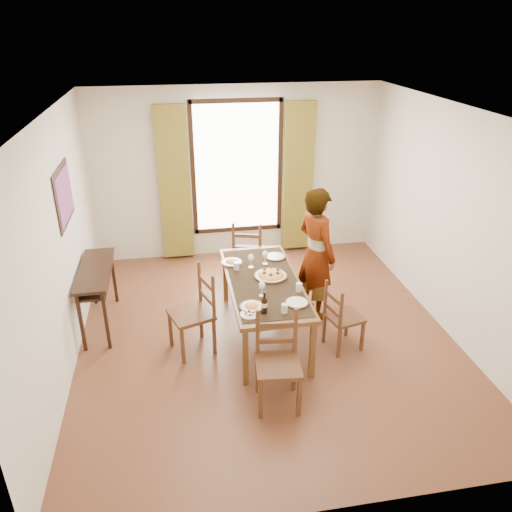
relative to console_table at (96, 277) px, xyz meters
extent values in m
plane|color=#562B1B|center=(2.03, -0.60, -0.68)|extent=(5.00, 5.00, 0.00)
cube|color=beige|center=(2.03, 1.90, 0.67)|extent=(4.50, 0.10, 2.70)
cube|color=beige|center=(2.03, -3.10, 0.67)|extent=(4.50, 0.10, 2.70)
cube|color=beige|center=(-0.22, -0.60, 0.67)|extent=(0.10, 5.00, 2.70)
cube|color=beige|center=(4.28, -0.60, 0.67)|extent=(0.10, 5.00, 2.70)
cube|color=white|center=(2.03, -0.60, 2.04)|extent=(4.50, 5.00, 0.04)
cube|color=white|center=(2.03, 1.87, 0.77)|extent=(1.30, 0.04, 2.00)
cube|color=olive|center=(1.05, 1.81, 0.57)|extent=(0.48, 0.10, 2.40)
cube|color=olive|center=(3.01, 1.81, 0.57)|extent=(0.48, 0.10, 2.40)
cube|color=black|center=(-0.21, 0.00, 1.07)|extent=(0.02, 0.86, 0.66)
cube|color=red|center=(-0.20, 0.00, 1.07)|extent=(0.01, 0.76, 0.56)
cube|color=black|center=(0.00, 0.00, 0.10)|extent=(0.38, 1.20, 0.04)
cube|color=black|center=(0.00, 0.00, -0.02)|extent=(0.34, 1.10, 0.03)
cube|color=black|center=(-0.14, -0.55, -0.30)|extent=(0.04, 0.04, 0.76)
cube|color=black|center=(-0.14, 0.55, -0.30)|extent=(0.04, 0.04, 0.76)
cube|color=black|center=(0.14, -0.55, -0.30)|extent=(0.04, 0.04, 0.76)
cube|color=black|center=(0.14, 0.55, -0.30)|extent=(0.04, 0.04, 0.76)
cube|color=brown|center=(2.00, -0.57, 0.04)|extent=(0.85, 1.93, 0.05)
cube|color=black|center=(2.00, -0.57, 0.07)|extent=(0.78, 1.78, 0.01)
cube|color=brown|center=(1.64, -1.48, -0.33)|extent=(0.06, 0.06, 0.70)
cube|color=brown|center=(1.64, 0.34, -0.33)|extent=(0.06, 0.06, 0.70)
cube|color=brown|center=(2.37, -1.48, -0.33)|extent=(0.06, 0.06, 0.70)
cube|color=brown|center=(2.37, 0.34, -0.33)|extent=(0.06, 0.06, 0.70)
cube|color=brown|center=(1.12, -0.75, -0.20)|extent=(0.58, 0.58, 0.04)
cube|color=brown|center=(0.87, -0.63, -0.44)|extent=(0.04, 0.04, 0.49)
cube|color=brown|center=(1.24, -0.51, -0.44)|extent=(0.04, 0.04, 0.49)
cube|color=brown|center=(1.00, -1.00, -0.44)|extent=(0.04, 0.04, 0.49)
cube|color=brown|center=(1.37, -0.87, -0.44)|extent=(0.04, 0.04, 0.49)
cube|color=brown|center=(1.25, -0.50, 0.08)|extent=(0.04, 0.04, 0.54)
cube|color=brown|center=(1.38, -0.87, 0.08)|extent=(0.04, 0.04, 0.54)
cube|color=brown|center=(1.31, -0.69, -0.03)|extent=(0.15, 0.38, 0.05)
cube|color=brown|center=(1.31, -0.69, 0.16)|extent=(0.15, 0.38, 0.05)
cube|color=brown|center=(2.04, 0.82, -0.21)|extent=(0.55, 0.55, 0.04)
cube|color=brown|center=(2.28, 0.95, -0.45)|extent=(0.04, 0.04, 0.47)
cube|color=brown|center=(2.17, 0.59, -0.45)|extent=(0.04, 0.04, 0.47)
cube|color=brown|center=(1.92, 1.06, -0.45)|extent=(0.04, 0.04, 0.47)
cube|color=brown|center=(1.81, 0.70, -0.45)|extent=(0.04, 0.04, 0.47)
cube|color=brown|center=(2.17, 0.58, 0.05)|extent=(0.04, 0.04, 0.53)
cube|color=brown|center=(1.80, 0.69, 0.05)|extent=(0.04, 0.04, 0.53)
cube|color=brown|center=(1.99, 0.63, -0.05)|extent=(0.37, 0.14, 0.05)
cube|color=brown|center=(1.99, 0.63, 0.13)|extent=(0.37, 0.14, 0.05)
cube|color=brown|center=(1.91, -1.83, -0.21)|extent=(0.48, 0.48, 0.04)
cube|color=brown|center=(1.71, -1.99, -0.45)|extent=(0.04, 0.04, 0.47)
cube|color=brown|center=(1.74, -1.62, -0.45)|extent=(0.04, 0.04, 0.47)
cube|color=brown|center=(2.08, -2.03, -0.45)|extent=(0.04, 0.04, 0.47)
cube|color=brown|center=(2.12, -1.66, -0.45)|extent=(0.04, 0.04, 0.47)
cube|color=brown|center=(1.75, -1.61, 0.05)|extent=(0.04, 0.04, 0.53)
cube|color=brown|center=(2.12, -1.65, 0.05)|extent=(0.04, 0.04, 0.53)
cube|color=brown|center=(1.93, -1.63, -0.05)|extent=(0.38, 0.07, 0.05)
cube|color=brown|center=(1.93, -1.63, 0.14)|extent=(0.38, 0.07, 0.05)
cube|color=brown|center=(2.89, -0.99, -0.28)|extent=(0.46, 0.46, 0.04)
cube|color=brown|center=(3.08, -1.11, -0.48)|extent=(0.04, 0.04, 0.41)
cube|color=brown|center=(2.77, -1.19, -0.48)|extent=(0.04, 0.04, 0.41)
cube|color=brown|center=(3.00, -0.79, -0.48)|extent=(0.04, 0.04, 0.41)
cube|color=brown|center=(2.69, -0.87, -0.48)|extent=(0.04, 0.04, 0.41)
cube|color=brown|center=(2.76, -1.19, -0.05)|extent=(0.03, 0.03, 0.45)
cube|color=brown|center=(2.68, -0.88, -0.05)|extent=(0.03, 0.03, 0.45)
cube|color=brown|center=(2.72, -1.03, -0.14)|extent=(0.10, 0.32, 0.05)
cube|color=brown|center=(2.72, -1.03, 0.02)|extent=(0.10, 0.32, 0.05)
imported|color=gray|center=(2.75, -0.21, 0.19)|extent=(0.93, 0.87, 1.74)
cylinder|color=silver|center=(2.35, -0.90, 0.12)|extent=(0.07, 0.07, 0.10)
cylinder|color=silver|center=(1.72, -0.24, 0.12)|extent=(0.07, 0.07, 0.10)
cylinder|color=silver|center=(2.08, -1.32, 0.12)|extent=(0.07, 0.07, 0.10)
camera|label=1|loc=(1.02, -5.69, 2.88)|focal=35.00mm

